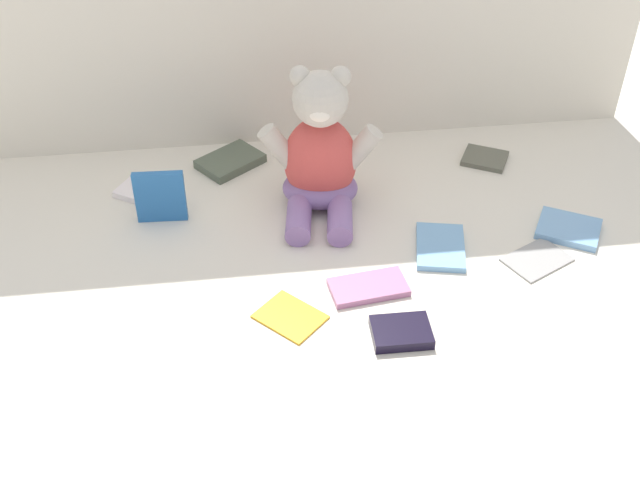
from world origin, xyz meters
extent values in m
plane|color=silver|center=(0.00, 0.00, 0.00)|extent=(3.20, 3.20, 0.00)
ellipsoid|color=#D84C47|center=(0.05, 0.16, 0.10)|extent=(0.16, 0.13, 0.19)
ellipsoid|color=#8C6BA5|center=(0.05, 0.15, 0.03)|extent=(0.17, 0.14, 0.07)
sphere|color=beige|center=(0.05, 0.15, 0.24)|extent=(0.12, 0.12, 0.11)
ellipsoid|color=white|center=(0.04, 0.11, 0.23)|extent=(0.05, 0.04, 0.03)
sphere|color=beige|center=(0.01, 0.17, 0.28)|extent=(0.05, 0.05, 0.04)
sphere|color=beige|center=(0.09, 0.16, 0.28)|extent=(0.05, 0.05, 0.04)
cylinder|color=beige|center=(-0.03, 0.16, 0.13)|extent=(0.09, 0.05, 0.10)
cylinder|color=beige|center=(0.13, 0.14, 0.13)|extent=(0.09, 0.05, 0.10)
cylinder|color=#8C6BA5|center=(-0.01, 0.06, 0.02)|extent=(0.06, 0.11, 0.05)
cylinder|color=#8C6BA5|center=(0.07, 0.05, 0.02)|extent=(0.06, 0.11, 0.05)
cube|color=#75A5D3|center=(0.52, -0.01, 0.01)|extent=(0.15, 0.14, 0.01)
cube|color=gray|center=(0.43, -0.09, 0.00)|extent=(0.14, 0.13, 0.01)
cube|color=#71A7D4|center=(0.25, -0.03, 0.01)|extent=(0.12, 0.15, 0.01)
cube|color=#505A48|center=(-0.13, 0.31, 0.01)|extent=(0.16, 0.15, 0.02)
cube|color=orange|center=(-0.05, -0.18, 0.00)|extent=(0.14, 0.14, 0.01)
cube|color=#5A594B|center=(0.43, 0.26, 0.01)|extent=(0.12, 0.12, 0.01)
cube|color=white|center=(-0.31, 0.22, 0.01)|extent=(0.14, 0.13, 0.01)
cube|color=#2766AC|center=(-0.27, 0.13, 0.05)|extent=(0.10, 0.02, 0.11)
cube|color=black|center=(0.13, -0.25, 0.01)|extent=(0.10, 0.08, 0.02)
cube|color=#AF6994|center=(0.10, -0.13, 0.01)|extent=(0.15, 0.09, 0.01)
camera|label=1|loc=(-0.12, -1.15, 0.94)|focal=43.80mm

